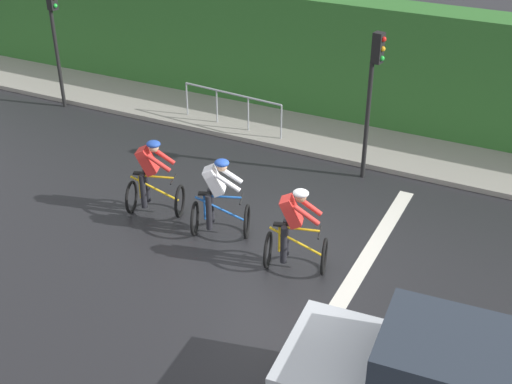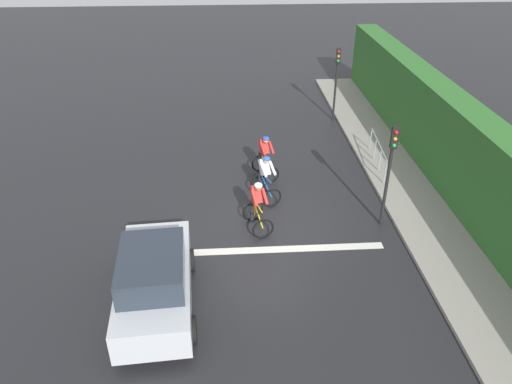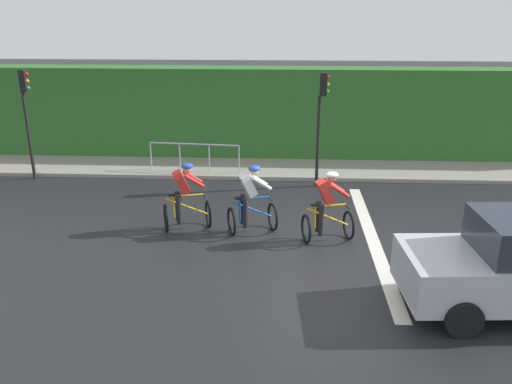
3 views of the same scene
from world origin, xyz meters
The scene contains 11 objects.
ground_plane centered at (0.00, 0.00, 0.00)m, with size 80.00×80.00×0.00m, color black.
sidewalk_kerb centered at (5.57, 2.00, 0.06)m, with size 2.80×24.79×0.12m, color gray.
stone_wall_low centered at (6.47, 2.00, 0.28)m, with size 0.44×24.79×0.56m, color gray.
hedge_wall centered at (6.77, 2.00, 1.56)m, with size 1.10×24.79×3.13m, color #2D6628.
road_marking_stop_line centered at (0.00, -1.25, 0.00)m, with size 7.00×0.30×0.01m, color silver.
cyclist_lead centered at (0.35, 3.18, 0.80)m, with size 0.97×1.23×1.66m.
cyclist_second centered at (0.24, 1.60, 0.80)m, with size 1.01×1.25×1.66m.
cyclist_mid centered at (-0.14, -0.15, 0.80)m, with size 0.93×1.22×1.66m.
traffic_light_near_crossing centered at (3.74, -0.21, 2.22)m, with size 0.23×0.31×3.34m.
traffic_light_far_junction centered at (3.98, 8.52, 2.22)m, with size 0.23×0.31×3.34m.
pedestrian_railing_kerbside centered at (4.67, 3.66, 0.76)m, with size 0.30×2.88×1.03m.
Camera 3 is at (-11.44, 0.87, 5.21)m, focal length 37.49 mm.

